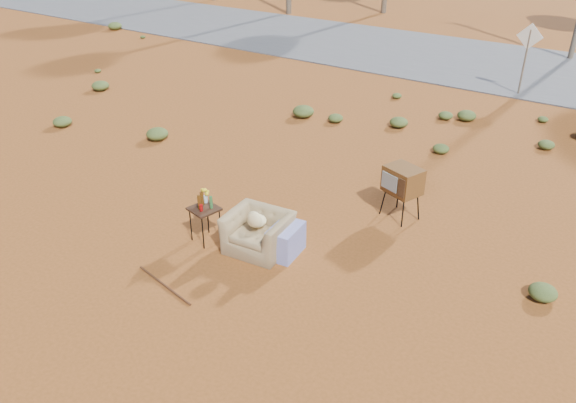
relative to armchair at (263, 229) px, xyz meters
The scene contains 8 objects.
ground 0.63m from the armchair, 100.63° to the right, with size 140.00×140.00×0.00m, color brown.
highway 14.56m from the armchair, 90.33° to the left, with size 140.00×7.00×0.04m, color #565659.
armchair is the anchor object (origin of this frame).
tv_unit 2.88m from the armchair, 58.21° to the left, with size 0.80×0.72×1.06m.
side_table 1.15m from the armchair, 164.30° to the right, with size 0.57×0.57×0.96m.
rusty_bar 1.93m from the armchair, 112.04° to the right, with size 0.04×0.04×1.41m, color #4C2814.
road_sign 11.69m from the armchair, 83.01° to the left, with size 0.78×0.06×2.19m.
scrub_patch 4.08m from the armchair, 102.88° to the left, with size 17.49×8.07×0.33m.
Camera 1 is at (5.14, -6.20, 5.59)m, focal length 35.00 mm.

